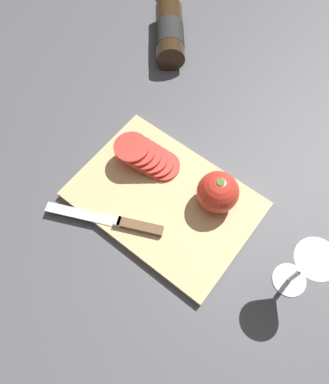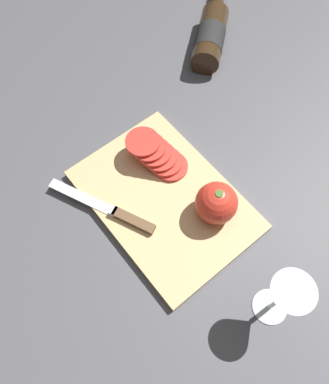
# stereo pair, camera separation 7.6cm
# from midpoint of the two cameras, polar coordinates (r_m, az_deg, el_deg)

# --- Properties ---
(ground_plane) EXTENTS (3.00, 3.00, 0.00)m
(ground_plane) POSITION_cam_midpoint_polar(r_m,az_deg,el_deg) (0.83, 2.21, 1.22)
(ground_plane) COLOR #4C4C51
(cutting_board) EXTENTS (0.38, 0.26, 0.02)m
(cutting_board) POSITION_cam_midpoint_polar(r_m,az_deg,el_deg) (0.80, 2.72, -1.51)
(cutting_board) COLOR tan
(cutting_board) RESTS_ON ground_plane
(wine_bottle) EXTENTS (0.23, 0.27, 0.07)m
(wine_bottle) POSITION_cam_midpoint_polar(r_m,az_deg,el_deg) (1.07, 9.29, 22.48)
(wine_bottle) COLOR #332314
(wine_bottle) RESTS_ON ground_plane
(wine_glass) EXTENTS (0.07, 0.07, 0.15)m
(wine_glass) POSITION_cam_midpoint_polar(r_m,az_deg,el_deg) (0.68, 21.12, -15.01)
(wine_glass) COLOR silver
(wine_glass) RESTS_ON ground_plane
(whole_tomato) EXTENTS (0.09, 0.09, 0.09)m
(whole_tomato) POSITION_cam_midpoint_polar(r_m,az_deg,el_deg) (0.75, 10.80, -1.96)
(whole_tomato) COLOR red
(whole_tomato) RESTS_ON cutting_board
(knife) EXTENTS (0.24, 0.12, 0.01)m
(knife) POSITION_cam_midpoint_polar(r_m,az_deg,el_deg) (0.77, -3.74, -3.85)
(knife) COLOR silver
(knife) RESTS_ON cutting_board
(tomato_slice_stack_near) EXTENTS (0.14, 0.10, 0.05)m
(tomato_slice_stack_near) POSITION_cam_midpoint_polar(r_m,az_deg,el_deg) (0.81, 1.53, 5.50)
(tomato_slice_stack_near) COLOR red
(tomato_slice_stack_near) RESTS_ON cutting_board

